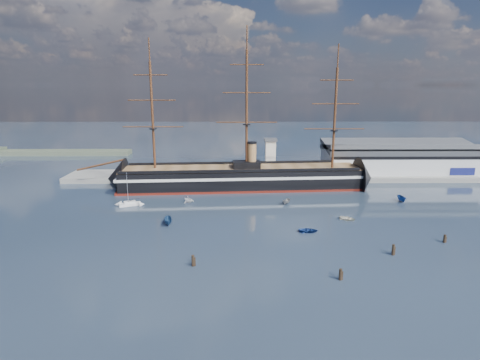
{
  "coord_description": "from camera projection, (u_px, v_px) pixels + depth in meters",
  "views": [
    {
      "loc": [
        -10.77,
        -86.16,
        37.74
      ],
      "look_at": [
        -9.6,
        35.0,
        9.0
      ],
      "focal_mm": 30.0,
      "sensor_mm": 36.0,
      "label": 1
    }
  ],
  "objects": [
    {
      "name": "quay_tower",
      "position": [
        270.0,
        156.0,
        161.44
      ],
      "size": [
        5.0,
        5.0,
        15.0
      ],
      "color": "silver",
      "rests_on": "ground"
    },
    {
      "name": "motorboat_d",
      "position": [
        188.0,
        202.0,
        132.24
      ],
      "size": [
        6.73,
        6.55,
        2.4
      ],
      "primitive_type": "imported",
      "rotation": [
        0.0,
        0.0,
        0.75
      ],
      "color": "white",
      "rests_on": "ground"
    },
    {
      "name": "motorboat_b",
      "position": [
        308.0,
        232.0,
        105.48
      ],
      "size": [
        1.56,
        3.25,
        1.47
      ],
      "primitive_type": "imported",
      "rotation": [
        0.0,
        0.0,
        1.47
      ],
      "color": "navy",
      "rests_on": "ground"
    },
    {
      "name": "motorboat_a",
      "position": [
        168.0,
        225.0,
        111.14
      ],
      "size": [
        6.63,
        3.46,
        2.52
      ],
      "primitive_type": "imported",
      "rotation": [
        0.0,
        0.0,
        0.19
      ],
      "color": "navy",
      "rests_on": "ground"
    },
    {
      "name": "warehouse",
      "position": [
        399.0,
        157.0,
        169.18
      ],
      "size": [
        63.0,
        21.0,
        11.6
      ],
      "color": "#B7BABC",
      "rests_on": "ground"
    },
    {
      "name": "quay",
      "position": [
        286.0,
        178.0,
        166.68
      ],
      "size": [
        180.0,
        18.0,
        2.0
      ],
      "primitive_type": "cube",
      "color": "slate",
      "rests_on": "ground"
    },
    {
      "name": "warship",
      "position": [
        236.0,
        177.0,
        149.98
      ],
      "size": [
        113.39,
        22.2,
        53.94
      ],
      "rotation": [
        0.0,
        0.0,
        0.07
      ],
      "color": "black",
      "rests_on": "ground"
    },
    {
      "name": "piling_far_right",
      "position": [
        444.0,
        243.0,
        98.57
      ],
      "size": [
        0.64,
        0.64,
        2.74
      ],
      "primitive_type": "cylinder",
      "color": "black",
      "rests_on": "ground"
    },
    {
      "name": "ground",
      "position": [
        269.0,
        203.0,
        131.56
      ],
      "size": [
        600.0,
        600.0,
        0.0
      ],
      "primitive_type": "plane",
      "color": "#1E2834",
      "rests_on": "ground"
    },
    {
      "name": "piling_near_mid",
      "position": [
        340.0,
        280.0,
        79.69
      ],
      "size": [
        0.64,
        0.64,
        3.06
      ],
      "primitive_type": "cylinder",
      "color": "black",
      "rests_on": "ground"
    },
    {
      "name": "piling_near_right",
      "position": [
        393.0,
        255.0,
        91.31
      ],
      "size": [
        0.64,
        0.64,
        3.28
      ],
      "primitive_type": "cylinder",
      "color": "black",
      "rests_on": "ground"
    },
    {
      "name": "piling_near_left",
      "position": [
        193.0,
        266.0,
        85.76
      ],
      "size": [
        0.64,
        0.64,
        3.18
      ],
      "primitive_type": "cylinder",
      "color": "black",
      "rests_on": "ground"
    },
    {
      "name": "motorboat_e",
      "position": [
        347.0,
        220.0,
        115.03
      ],
      "size": [
        2.74,
        3.05,
        1.38
      ],
      "primitive_type": "imported",
      "rotation": [
        0.0,
        0.0,
        0.91
      ],
      "color": "beige",
      "rests_on": "ground"
    },
    {
      "name": "shoreline",
      "position": [
        5.0,
        152.0,
        222.35
      ],
      "size": [
        120.0,
        10.0,
        4.0
      ],
      "color": "#3F4C38",
      "rests_on": "ground"
    },
    {
      "name": "motorboat_f",
      "position": [
        401.0,
        202.0,
        133.07
      ],
      "size": [
        5.97,
        2.28,
        2.37
      ],
      "primitive_type": "imported",
      "rotation": [
        0.0,
        0.0,
        0.02
      ],
      "color": "navy",
      "rests_on": "ground"
    },
    {
      "name": "sailboat",
      "position": [
        130.0,
        204.0,
        128.54
      ],
      "size": [
        7.05,
        4.54,
        10.91
      ],
      "rotation": [
        0.0,
        0.0,
        0.41
      ],
      "color": "silver",
      "rests_on": "ground"
    },
    {
      "name": "motorboat_c",
      "position": [
        286.0,
        204.0,
        130.52
      ],
      "size": [
        5.05,
        4.08,
        1.94
      ],
      "primitive_type": "imported",
      "rotation": [
        0.0,
        0.0,
        -0.56
      ],
      "color": "slate",
      "rests_on": "ground"
    }
  ]
}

